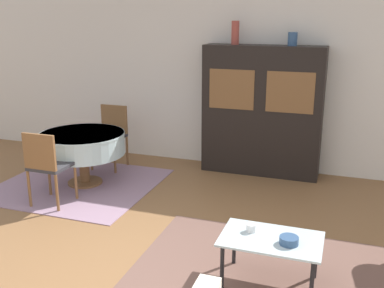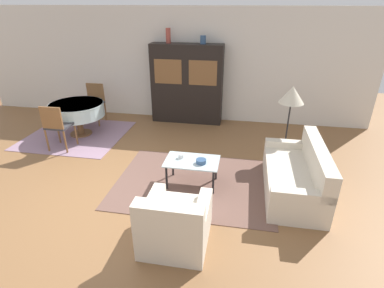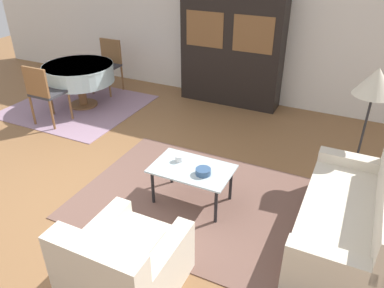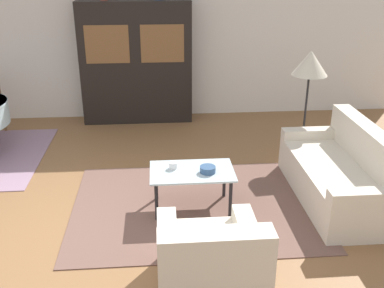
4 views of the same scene
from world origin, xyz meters
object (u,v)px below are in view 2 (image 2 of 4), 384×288
Objects in this scene: dining_chair_far at (94,101)px; vase_tall at (168,36)px; dining_chair_near at (57,124)px; bowl at (201,161)px; display_cabinet at (187,84)px; vase_short at (203,40)px; couch at (297,176)px; floor_lamp at (292,97)px; coffee_table at (192,163)px; dining_table at (77,110)px; cup at (181,156)px; armchair at (175,224)px.

vase_tall is (1.81, 0.49, 1.50)m from dining_chair_far.
dining_chair_near is 5.85× the size of bowl.
vase_short is at bearing 0.14° from display_cabinet.
couch reaches higher than bowl.
display_cabinet is 10.32× the size of vase_short.
floor_lamp is at bearing -40.91° from vase_short.
coffee_table is at bearing -77.38° from display_cabinet.
dining_chair_near is 5.18× the size of vase_short.
cup is at bearing -29.56° from dining_table.
dining_table is at bearing 71.48° from couch.
bowl is (-1.44, -1.33, -0.74)m from floor_lamp.
dining_chair_near reaches higher than armchair.
couch is 3.71m from display_cabinet.
armchair is 3.20m from floor_lamp.
armchair is 0.95× the size of dining_chair_far.
bowl is (3.05, -2.46, -0.08)m from dining_chair_far.
dining_chair_far is 5.18× the size of vase_short.
dining_chair_far is at bearing 90.00° from dining_chair_near.
vase_short is (-0.07, 2.83, 1.50)m from cup.
couch is 1.67m from coffee_table.
armchair is at bearing -80.90° from display_cabinet.
floor_lamp is at bearing 34.05° from cup.
dining_chair_far is at bearing -167.63° from display_cabinet.
couch is 0.92× the size of display_cabinet.
dining_chair_near reaches higher than cup.
vase_tall is 1.80× the size of vase_short.
vase_tall is 0.82m from vase_short.
cup is (2.70, -2.33, -0.08)m from dining_chair_far.
coffee_table is at bearing -15.39° from dining_chair_near.
dining_table is 1.23× the size of dining_chair_far.
coffee_table is 4.76× the size of vase_short.
dining_chair_near is at bearing 143.68° from armchair.
vase_short is at bearing -169.36° from dining_chair_far.
vase_tall is at bearing 35.54° from dining_table.
coffee_table is (-0.03, 1.35, 0.11)m from armchair.
display_cabinet reaches higher than cup.
vase_short is (-0.30, 4.25, 1.70)m from armchair.
armchair is 4.74m from vase_tall.
vase_short is (-0.43, 2.95, 1.51)m from bowl.
floor_lamp is at bearing 3.16° from couch.
bowl is 0.49× the size of vase_tall.
vase_short reaches higher than dining_chair_near.
vase_tall is at bearing 49.15° from dining_chair_near.
vase_tall is (1.81, 1.30, 1.47)m from dining_table.
vase_tall reaches higher than dining_chair_far.
couch is 1.53m from bowl.
dining_chair_far reaches higher than bowl.
coffee_table is 0.92× the size of dining_chair_far.
vase_tall reaches higher than coffee_table.
bowl is at bearing -15.60° from dining_chair_near.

